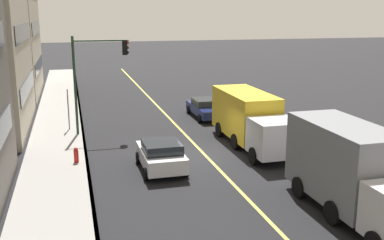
% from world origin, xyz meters
% --- Properties ---
extents(ground, '(200.00, 200.00, 0.00)m').
position_xyz_m(ground, '(0.00, 0.00, 0.00)').
color(ground, black).
extents(sidewalk_slab, '(80.00, 3.27, 0.15)m').
position_xyz_m(sidewalk_slab, '(0.00, 7.85, 0.07)').
color(sidewalk_slab, gray).
rests_on(sidewalk_slab, ground).
extents(curb_edge, '(80.00, 0.16, 0.15)m').
position_xyz_m(curb_edge, '(0.00, 6.29, 0.07)').
color(curb_edge, slate).
rests_on(curb_edge, ground).
extents(lane_stripe_center, '(80.00, 0.16, 0.01)m').
position_xyz_m(lane_stripe_center, '(0.00, 0.00, 0.01)').
color(lane_stripe_center, '#D8CC4C').
rests_on(lane_stripe_center, ground).
extents(car_navy, '(4.71, 1.89, 1.37)m').
position_xyz_m(car_navy, '(8.63, -2.63, 0.71)').
color(car_navy, navy).
rests_on(car_navy, ground).
extents(car_white, '(3.84, 2.08, 1.49)m').
position_xyz_m(car_white, '(-1.99, 2.78, 0.78)').
color(car_white, silver).
rests_on(car_white, ground).
extents(truck_gray, '(7.36, 2.46, 3.42)m').
position_xyz_m(truck_gray, '(-8.89, -3.25, 1.78)').
color(truck_gray, silver).
rests_on(truck_gray, ground).
extents(truck_yellow, '(8.15, 2.46, 3.03)m').
position_xyz_m(truck_yellow, '(0.86, -3.07, 1.62)').
color(truck_yellow, silver).
rests_on(truck_yellow, ground).
extents(traffic_light_mast, '(0.28, 3.47, 6.22)m').
position_xyz_m(traffic_light_mast, '(5.60, 5.39, 4.21)').
color(traffic_light_mast, '#1E3823').
rests_on(traffic_light_mast, ground).
extents(street_sign_post, '(0.60, 0.08, 2.78)m').
position_xyz_m(street_sign_post, '(7.00, 7.12, 1.64)').
color(street_sign_post, slate).
rests_on(street_sign_post, ground).
extents(fire_hydrant, '(0.24, 0.24, 0.94)m').
position_xyz_m(fire_hydrant, '(-0.12, 6.81, 0.47)').
color(fire_hydrant, red).
rests_on(fire_hydrant, ground).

